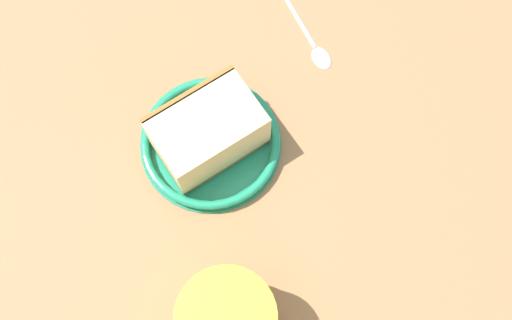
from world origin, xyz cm
name	(u,v)px	position (x,y,z in cm)	size (l,w,h in cm)	color
ground_plane	(169,166)	(0.00, 0.00, -1.89)	(129.39, 129.39, 3.79)	#936D47
small_plate	(211,143)	(-3.14, -3.91, 0.81)	(15.15, 15.15, 1.64)	#1E8C66
cake_slice	(207,131)	(-2.89, -4.03, 3.76)	(11.34, 12.91, 6.13)	#9E662D
teaspoon	(313,43)	(-6.70, -20.24, 0.35)	(10.99, 7.79, 0.80)	silver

